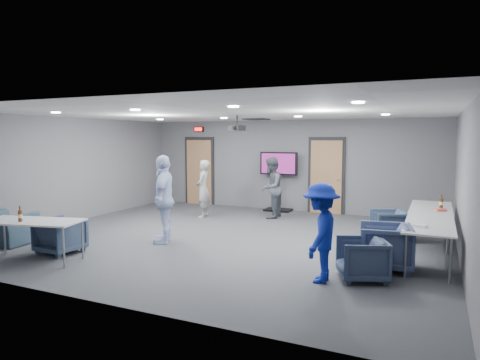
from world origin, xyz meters
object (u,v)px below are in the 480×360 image
at_px(person_a, 203,189).
at_px(chair_right_c, 362,259).
at_px(bottle_right, 441,203).
at_px(person_b, 271,188).
at_px(chair_right_a, 389,225).
at_px(chair_front_b, 5,229).
at_px(table_right_b, 429,226).
at_px(tv_stand, 278,178).
at_px(projector, 237,128).
at_px(chair_right_b, 385,247).
at_px(person_c, 164,199).
at_px(table_right_a, 431,209).
at_px(person_d, 321,233).
at_px(table_front_left, 31,223).
at_px(bottle_front, 20,216).
at_px(chair_front_a, 61,235).

relative_size(person_a, chair_right_c, 2.21).
bearing_deg(chair_right_c, bottle_right, 138.22).
bearing_deg(person_b, chair_right_c, 33.36).
height_order(chair_right_a, chair_front_b, chair_front_b).
height_order(table_right_b, tv_stand, tv_stand).
bearing_deg(projector, chair_right_c, -20.39).
distance_m(chair_right_b, chair_front_b, 7.41).
xyz_separation_m(bottle_right, projector, (-4.36, -0.66, 1.57)).
distance_m(person_b, chair_right_c, 5.22).
distance_m(person_c, table_right_a, 5.59).
bearing_deg(chair_right_a, chair_front_b, -84.76).
height_order(person_d, table_front_left, person_d).
relative_size(person_a, person_d, 1.04).
bearing_deg(person_b, bottle_front, -26.20).
xyz_separation_m(table_right_b, tv_stand, (-4.18, 4.12, 0.31)).
bearing_deg(chair_right_b, person_b, -145.79).
relative_size(chair_right_a, table_front_left, 0.38).
height_order(chair_right_b, table_right_a, chair_right_b).
height_order(person_a, chair_front_b, person_a).
height_order(person_c, table_front_left, person_c).
bearing_deg(chair_front_b, chair_right_b, -172.74).
bearing_deg(person_d, bottle_front, -78.38).
bearing_deg(bottle_front, table_front_left, 60.54).
bearing_deg(tv_stand, chair_right_a, -36.11).
distance_m(chair_front_b, bottle_front, 1.70).
bearing_deg(bottle_right, table_front_left, -145.66).
distance_m(chair_front_b, table_right_b, 8.16).
bearing_deg(projector, chair_front_b, -122.97).
relative_size(chair_right_b, bottle_front, 3.03).
distance_m(person_a, bottle_right, 5.92).
bearing_deg(table_front_left, tv_stand, 58.03).
distance_m(person_c, table_right_b, 5.07).
distance_m(chair_right_c, chair_front_b, 7.03).
distance_m(bottle_right, tv_stand, 4.92).
bearing_deg(projector, bottle_right, 24.77).
height_order(person_c, bottle_front, person_c).
height_order(person_a, chair_right_b, person_a).
xyz_separation_m(person_b, chair_front_a, (-2.36, -5.00, -0.49)).
bearing_deg(table_right_a, projector, 99.59).
bearing_deg(chair_right_b, person_c, -99.47).
height_order(chair_front_b, bottle_front, bottle_front).
relative_size(person_a, bottle_front, 5.70).
xyz_separation_m(person_b, person_c, (-1.05, -3.49, 0.09)).
bearing_deg(table_front_left, bottle_front, -133.39).
height_order(tv_stand, projector, projector).
bearing_deg(table_right_a, tv_stand, 62.07).
bearing_deg(bottle_right, table_right_a, 166.26).
distance_m(person_d, chair_right_a, 3.31).
bearing_deg(chair_right_c, table_front_left, -97.60).
distance_m(chair_right_c, table_right_b, 1.57).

